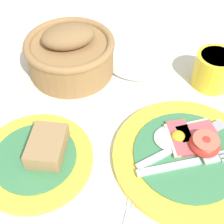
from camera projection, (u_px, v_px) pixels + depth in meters
The scene contains 6 objects.
ground_plane at pixel (152, 144), 0.55m from camera, with size 3.00×3.00×0.00m, color beige.
breakfast_plate at pixel (188, 154), 0.53m from camera, with size 0.25×0.25×0.04m.
bread_plate at pixel (38, 156), 0.52m from camera, with size 0.19×0.19×0.05m.
sugar_cup at pixel (214, 69), 0.63m from camera, with size 0.08×0.08×0.07m.
bread_basket at pixel (70, 53), 0.65m from camera, with size 0.19×0.19×0.11m.
teaspoon_near_cup at pixel (140, 79), 0.66m from camera, with size 0.19×0.09×0.01m.
Camera 1 is at (-0.07, -0.33, 0.45)m, focal length 50.00 mm.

